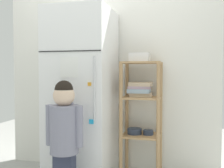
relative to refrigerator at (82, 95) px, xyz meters
name	(u,v)px	position (x,y,z in m)	size (l,w,h in m)	color
kitchen_wall_back	(108,71)	(0.18, 0.36, 0.25)	(2.43, 0.03, 2.24)	silver
refrigerator	(82,95)	(0.00, 0.00, 0.00)	(0.62, 0.69, 1.74)	white
child_standing	(64,129)	(0.04, -0.52, -0.24)	(0.34, 0.25, 1.04)	#33384E
pantry_shelf_unit	(141,105)	(0.59, 0.16, -0.11)	(0.41, 0.34, 1.21)	tan
fruit_bin	(141,58)	(0.58, 0.17, 0.38)	(0.20, 0.18, 0.09)	white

